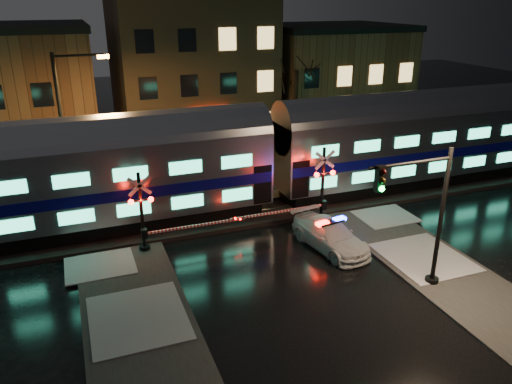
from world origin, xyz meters
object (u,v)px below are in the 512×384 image
crossing_signal_right (317,194)px  streetlight (68,122)px  police_car (330,235)px  traffic_light (423,219)px  crossing_signal_left (150,220)px

crossing_signal_right → streetlight: bearing=150.2°
police_car → streetlight: (-11.04, 9.43, 4.33)m
police_car → traffic_light: bearing=-80.2°
crossing_signal_left → streetlight: bearing=114.3°
crossing_signal_right → crossing_signal_left: (-8.67, -0.00, -0.08)m
crossing_signal_right → traffic_light: size_ratio=0.98×
police_car → traffic_light: traffic_light is taller
police_car → crossing_signal_left: 8.52m
crossing_signal_right → streetlight: streetlight is taller
crossing_signal_right → police_car: bearing=-103.4°
police_car → streetlight: 15.15m
traffic_light → streetlight: bearing=138.7°
streetlight → police_car: bearing=-40.5°
crossing_signal_right → traffic_light: traffic_light is taller
police_car → crossing_signal_right: size_ratio=0.83×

